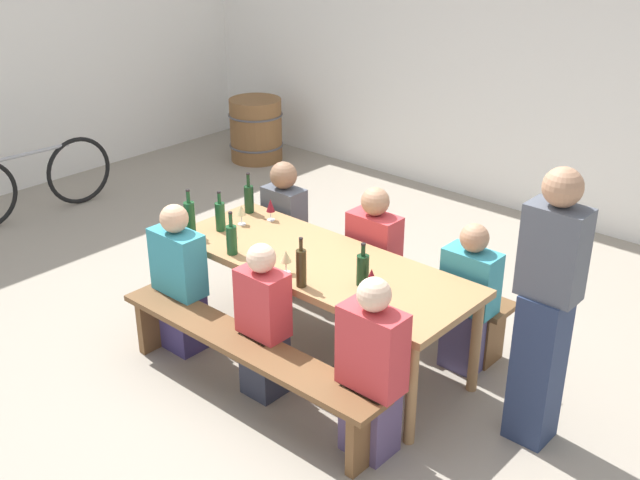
% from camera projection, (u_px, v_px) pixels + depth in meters
% --- Properties ---
extents(ground_plane, '(24.00, 24.00, 0.00)m').
position_uv_depth(ground_plane, '(320.00, 355.00, 5.55)').
color(ground_plane, gray).
extents(back_wall, '(14.00, 0.20, 3.20)m').
position_uv_depth(back_wall, '(566.00, 55.00, 7.22)').
color(back_wall, silver).
rests_on(back_wall, ground).
extents(tasting_table, '(2.21, 0.83, 0.75)m').
position_uv_depth(tasting_table, '(320.00, 270.00, 5.27)').
color(tasting_table, '#9E7247').
rests_on(tasting_table, ground).
extents(bench_near, '(2.11, 0.30, 0.45)m').
position_uv_depth(bench_near, '(245.00, 353.00, 4.92)').
color(bench_near, brown).
rests_on(bench_near, ground).
extents(bench_far, '(2.11, 0.30, 0.45)m').
position_uv_depth(bench_far, '(383.00, 275.00, 5.89)').
color(bench_far, brown).
rests_on(bench_far, ground).
extents(wine_bottle_0, '(0.08, 0.08, 0.29)m').
position_uv_depth(wine_bottle_0, '(363.00, 269.00, 4.88)').
color(wine_bottle_0, '#143319').
rests_on(wine_bottle_0, tasting_table).
extents(wine_bottle_1, '(0.08, 0.08, 0.35)m').
position_uv_depth(wine_bottle_1, '(190.00, 218.00, 5.57)').
color(wine_bottle_1, '#194723').
rests_on(wine_bottle_1, tasting_table).
extents(wine_bottle_2, '(0.07, 0.07, 0.32)m').
position_uv_depth(wine_bottle_2, '(249.00, 198.00, 5.95)').
color(wine_bottle_2, '#143319').
rests_on(wine_bottle_2, tasting_table).
extents(wine_bottle_3, '(0.07, 0.07, 0.31)m').
position_uv_depth(wine_bottle_3, '(232.00, 239.00, 5.29)').
color(wine_bottle_3, '#194723').
rests_on(wine_bottle_3, tasting_table).
extents(wine_bottle_4, '(0.07, 0.07, 0.33)m').
position_uv_depth(wine_bottle_4, '(301.00, 267.00, 4.86)').
color(wine_bottle_4, '#332814').
rests_on(wine_bottle_4, tasting_table).
extents(wine_bottle_5, '(0.07, 0.07, 0.30)m').
position_uv_depth(wine_bottle_5, '(220.00, 216.00, 5.64)').
color(wine_bottle_5, '#194723').
rests_on(wine_bottle_5, tasting_table).
extents(wine_glass_0, '(0.07, 0.07, 0.16)m').
position_uv_depth(wine_glass_0, '(371.00, 276.00, 4.80)').
color(wine_glass_0, silver).
rests_on(wine_glass_0, tasting_table).
extents(wine_glass_1, '(0.08, 0.08, 0.16)m').
position_uv_depth(wine_glass_1, '(286.00, 257.00, 5.02)').
color(wine_glass_1, silver).
rests_on(wine_glass_1, tasting_table).
extents(wine_glass_2, '(0.07, 0.07, 0.16)m').
position_uv_depth(wine_glass_2, '(241.00, 211.00, 5.74)').
color(wine_glass_2, silver).
rests_on(wine_glass_2, tasting_table).
extents(wine_glass_3, '(0.07, 0.07, 0.17)m').
position_uv_depth(wine_glass_3, '(271.00, 206.00, 5.81)').
color(wine_glass_3, silver).
rests_on(wine_glass_3, tasting_table).
extents(seated_guest_near_0, '(0.39, 0.24, 1.10)m').
position_uv_depth(seated_guest_near_0, '(180.00, 282.00, 5.44)').
color(seated_guest_near_0, '#393061').
rests_on(seated_guest_near_0, ground).
extents(seated_guest_near_1, '(0.32, 0.24, 1.07)m').
position_uv_depth(seated_guest_near_1, '(264.00, 325.00, 4.94)').
color(seated_guest_near_1, '#2A2D3B').
rests_on(seated_guest_near_1, ground).
extents(seated_guest_near_2, '(0.38, 0.24, 1.14)m').
position_uv_depth(seated_guest_near_2, '(371.00, 373.00, 4.41)').
color(seated_guest_near_2, '#56466B').
rests_on(seated_guest_near_2, ground).
extents(seated_guest_far_0, '(0.33, 0.24, 1.10)m').
position_uv_depth(seated_guest_far_0, '(285.00, 229.00, 6.24)').
color(seated_guest_far_0, '#394B38').
rests_on(seated_guest_far_0, ground).
extents(seated_guest_far_1, '(0.38, 0.24, 1.11)m').
position_uv_depth(seated_guest_far_1, '(373.00, 263.00, 5.70)').
color(seated_guest_far_1, '#4F5061').
rests_on(seated_guest_far_1, ground).
extents(seated_guest_far_2, '(0.37, 0.24, 1.07)m').
position_uv_depth(seated_guest_far_2, '(469.00, 301.00, 5.23)').
color(seated_guest_far_2, '#4E4772').
rests_on(seated_guest_far_2, ground).
extents(standing_host, '(0.34, 0.24, 1.72)m').
position_uv_depth(standing_host, '(545.00, 313.00, 4.39)').
color(standing_host, navy).
rests_on(standing_host, ground).
extents(wine_barrel, '(0.65, 0.65, 0.74)m').
position_uv_depth(wine_barrel, '(256.00, 130.00, 9.28)').
color(wine_barrel, brown).
rests_on(wine_barrel, ground).
extents(parked_bicycle_0, '(0.22, 1.72, 0.90)m').
position_uv_depth(parked_bicycle_0, '(31.00, 181.00, 7.69)').
color(parked_bicycle_0, black).
rests_on(parked_bicycle_0, ground).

